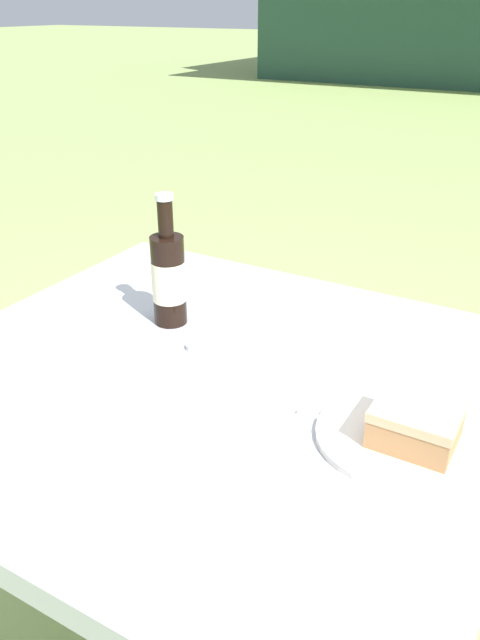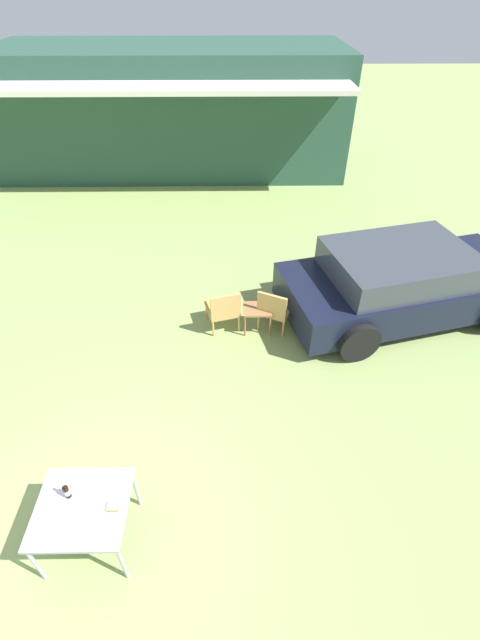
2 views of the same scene
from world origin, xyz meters
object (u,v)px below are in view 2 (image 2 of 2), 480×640
(wicker_chair_plain, at_px, (275,308))
(patio_table, at_px, (83,510))
(cola_bottle_near, at_px, (67,492))
(garden_side_table, at_px, (257,311))
(wicker_chair_cushioned, at_px, (223,308))
(parked_car, at_px, (402,282))
(cake_on_plate, at_px, (112,507))

(wicker_chair_plain, height_order, patio_table, wicker_chair_plain)
(patio_table, xyz_separation_m, cola_bottle_near, (-0.16, 0.12, 0.15))
(garden_side_table, height_order, cola_bottle_near, cola_bottle_near)
(wicker_chair_cushioned, bearing_deg, parked_car, 171.64)
(garden_side_table, bearing_deg, wicker_chair_cushioned, 174.19)
(parked_car, bearing_deg, wicker_chair_cushioned, 173.44)
(cake_on_plate, relative_size, cola_bottle_near, 0.87)
(cake_on_plate, bearing_deg, parked_car, 44.05)
(wicker_chair_cushioned, bearing_deg, cake_on_plate, 58.11)
(parked_car, relative_size, patio_table, 4.91)
(parked_car, height_order, cake_on_plate, parked_car)
(parked_car, height_order, garden_side_table, parked_car)
(wicker_chair_plain, xyz_separation_m, patio_table, (-2.24, -3.58, 0.22))
(garden_side_table, distance_m, cake_on_plate, 3.93)
(garden_side_table, relative_size, cola_bottle_near, 1.97)
(wicker_chair_cushioned, bearing_deg, garden_side_table, 158.27)
(garden_side_table, bearing_deg, cake_on_plate, -114.40)
(parked_car, xyz_separation_m, cake_on_plate, (-4.17, -4.04, 0.10))
(wicker_chair_cushioned, height_order, cake_on_plate, wicker_chair_cushioned)
(wicker_chair_cushioned, distance_m, garden_side_table, 0.58)
(wicker_chair_plain, height_order, garden_side_table, wicker_chair_plain)
(garden_side_table, bearing_deg, cola_bottle_near, -121.44)
(patio_table, bearing_deg, garden_side_table, 61.31)
(wicker_chair_cushioned, xyz_separation_m, cake_on_plate, (-1.04, -3.62, 0.31))
(parked_car, distance_m, patio_table, 6.03)
(wicker_chair_plain, relative_size, patio_table, 0.85)
(wicker_chair_cushioned, xyz_separation_m, cola_bottle_near, (-1.52, -3.49, 0.38))
(parked_car, distance_m, cake_on_plate, 5.81)
(wicker_chair_plain, relative_size, cake_on_plate, 3.80)
(cake_on_plate, bearing_deg, patio_table, 176.38)
(cake_on_plate, bearing_deg, wicker_chair_plain, 62.02)
(wicker_chair_plain, xyz_separation_m, cake_on_plate, (-1.91, -3.60, 0.31))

